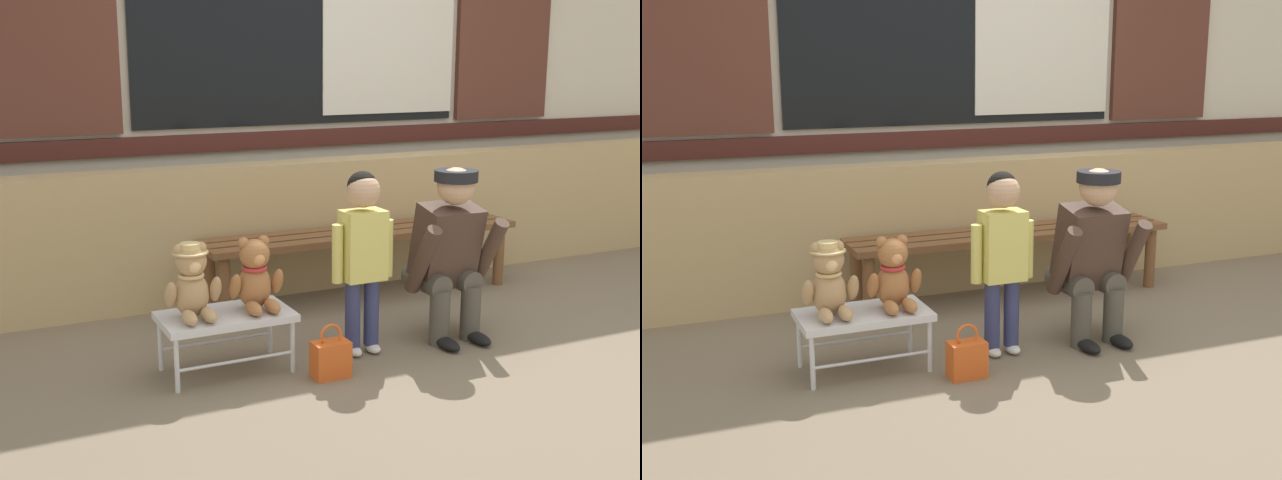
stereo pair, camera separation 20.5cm
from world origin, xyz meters
The scene contains 10 objects.
ground_plane centered at (0.00, 0.00, 0.00)m, with size 60.00×60.00×0.00m, color #756651.
brick_low_wall centered at (0.00, 1.43, 0.42)m, with size 7.92×0.25×0.85m, color tan.
shop_facade centered at (0.00, 1.94, 1.67)m, with size 8.08×0.26×3.30m.
wooden_bench_long centered at (0.06, 1.06, 0.37)m, with size 2.10×0.40×0.44m.
small_display_bench centered at (-1.14, 0.24, 0.27)m, with size 0.64×0.36×0.30m.
teddy_bear_with_hat centered at (-1.30, 0.25, 0.47)m, with size 0.28×0.27×0.36m.
teddy_bear_plain centered at (-0.98, 0.24, 0.46)m, with size 0.28×0.26×0.36m.
child_standing centered at (-0.42, 0.18, 0.59)m, with size 0.35×0.18×0.96m.
adult_crouching centered at (0.13, 0.19, 0.48)m, with size 0.50×0.49×0.95m.
handbag_on_ground centered at (-0.71, -0.04, 0.10)m, with size 0.18×0.11×0.27m.
Camera 1 is at (-2.32, -3.33, 1.53)m, focal length 45.32 mm.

